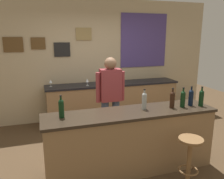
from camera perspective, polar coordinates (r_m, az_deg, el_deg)
The scene contains 15 objects.
ground_plane at distance 4.01m, azimuth 2.28°, elevation -16.23°, with size 10.00×10.00×0.00m, color #4C3823.
back_wall at distance 5.47m, azimuth -4.61°, elevation 7.47°, with size 6.00×0.09×2.80m.
bar_counter at distance 3.46m, azimuth 4.66°, elevation -12.68°, with size 2.51×0.60×0.92m.
side_counter at distance 5.39m, azimuth 0.35°, elevation -3.04°, with size 3.10×0.56×0.90m.
bartender at distance 4.00m, azimuth -0.39°, elevation -1.73°, with size 0.52×0.21×1.62m.
bar_stool at distance 3.28m, azimuth 18.87°, elevation -14.98°, with size 0.32×0.32×0.68m.
wine_bottle_a at distance 3.07m, azimuth -12.58°, elevation -4.46°, with size 0.07×0.07×0.31m.
wine_bottle_b at distance 3.36m, azimuth 8.07°, elevation -2.70°, with size 0.07×0.07×0.31m.
wine_bottle_c at distance 3.51m, azimuth 14.86°, elevation -2.33°, with size 0.07×0.07×0.31m.
wine_bottle_d at distance 3.59m, azimuth 17.30°, elevation -2.13°, with size 0.07×0.07×0.31m.
wine_bottle_e at distance 3.71m, azimuth 19.15°, elevation -1.79°, with size 0.07×0.07×0.31m.
wine_bottle_f at distance 3.74m, azimuth 21.45°, elevation -1.86°, with size 0.07×0.07×0.31m.
wine_glass_a at distance 5.08m, azimuth -15.12°, elevation 1.94°, with size 0.07×0.07×0.16m.
wine_glass_b at distance 5.04m, azimuth -6.24°, elevation 2.24°, with size 0.07×0.07×0.16m.
wine_glass_c at distance 5.33m, azimuth -0.52°, elevation 2.94°, with size 0.07×0.07×0.16m.
Camera 1 is at (-1.20, -3.27, 1.98)m, focal length 36.53 mm.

